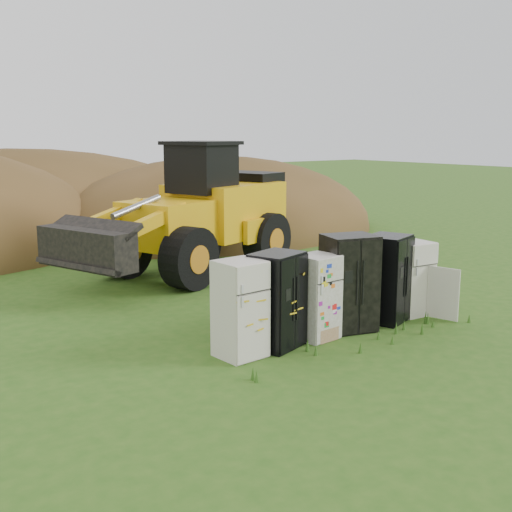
% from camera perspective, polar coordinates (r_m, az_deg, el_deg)
% --- Properties ---
extents(ground, '(120.00, 120.00, 0.00)m').
position_cam_1_polar(ground, '(13.24, 7.17, -6.76)').
color(ground, '#2B5416').
rests_on(ground, ground).
extents(fridge_leftmost, '(0.83, 0.80, 1.77)m').
position_cam_1_polar(fridge_leftmost, '(11.55, -1.44, -4.74)').
color(fridge_leftmost, silver).
rests_on(fridge_leftmost, ground).
extents(fridge_black_side, '(1.14, 1.01, 1.81)m').
position_cam_1_polar(fridge_black_side, '(12.05, 1.86, -3.96)').
color(fridge_black_side, black).
rests_on(fridge_black_side, ground).
extents(fridge_sticker, '(0.81, 0.75, 1.67)m').
position_cam_1_polar(fridge_sticker, '(12.63, 5.39, -3.65)').
color(fridge_sticker, silver).
rests_on(fridge_sticker, ground).
extents(fridge_dark_mid, '(1.19, 1.06, 1.97)m').
position_cam_1_polar(fridge_dark_mid, '(13.21, 8.27, -2.38)').
color(fridge_dark_mid, black).
rests_on(fridge_dark_mid, ground).
extents(fridge_black_right, '(1.14, 1.04, 1.87)m').
position_cam_1_polar(fridge_black_right, '(13.98, 11.56, -1.98)').
color(fridge_black_right, black).
rests_on(fridge_black_right, ground).
extents(fridge_open_door, '(0.80, 0.75, 1.64)m').
position_cam_1_polar(fridge_open_door, '(14.65, 13.77, -1.93)').
color(fridge_open_door, silver).
rests_on(fridge_open_door, ground).
extents(wheel_loader, '(8.37, 5.47, 3.76)m').
position_cam_1_polar(wheel_loader, '(17.99, -6.73, 4.08)').
color(wheel_loader, gold).
rests_on(wheel_loader, ground).
extents(dirt_mound_right, '(14.22, 10.43, 6.12)m').
position_cam_1_polar(dirt_mound_right, '(26.43, -3.41, 2.22)').
color(dirt_mound_right, '#483417').
rests_on(dirt_mound_right, ground).
extents(dirt_mound_back, '(19.46, 12.97, 6.70)m').
position_cam_1_polar(dirt_mound_back, '(29.03, -20.83, 2.31)').
color(dirt_mound_back, '#483417').
rests_on(dirt_mound_back, ground).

